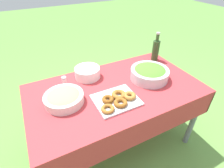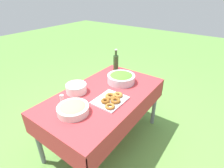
% 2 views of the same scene
% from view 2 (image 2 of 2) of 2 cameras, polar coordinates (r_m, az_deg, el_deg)
% --- Properties ---
extents(ground_plane, '(14.00, 14.00, 0.00)m').
position_cam_2_polar(ground_plane, '(2.41, -2.33, -17.70)').
color(ground_plane, '#609342').
extents(picnic_table, '(1.47, 0.84, 0.71)m').
position_cam_2_polar(picnic_table, '(2.01, -2.68, -5.42)').
color(picnic_table, '#B73338').
rests_on(picnic_table, ground_plane).
extents(salad_bowl, '(0.34, 0.34, 0.12)m').
position_cam_2_polar(salad_bowl, '(2.17, 3.00, 2.05)').
color(salad_bowl, silver).
rests_on(salad_bowl, picnic_table).
extents(pasta_bowl, '(0.30, 0.30, 0.09)m').
position_cam_2_polar(pasta_bowl, '(1.69, -12.61, -7.86)').
color(pasta_bowl, silver).
rests_on(pasta_bowl, picnic_table).
extents(donut_platter, '(0.34, 0.28, 0.05)m').
position_cam_2_polar(donut_platter, '(1.82, -0.26, -5.12)').
color(donut_platter, silver).
rests_on(donut_platter, picnic_table).
extents(plate_stack, '(0.23, 0.23, 0.10)m').
position_cam_2_polar(plate_stack, '(2.00, -11.57, -1.34)').
color(plate_stack, white).
rests_on(plate_stack, picnic_table).
extents(olive_oil_bottle, '(0.07, 0.07, 0.30)m').
position_cam_2_polar(olive_oil_bottle, '(2.49, 1.26, 7.24)').
color(olive_oil_bottle, '#2D4723').
rests_on(olive_oil_bottle, picnic_table).
extents(salt_shaker, '(0.04, 0.04, 0.08)m').
position_cam_2_polar(salt_shaker, '(1.88, -16.00, -4.48)').
color(salt_shaker, white).
rests_on(salt_shaker, picnic_table).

